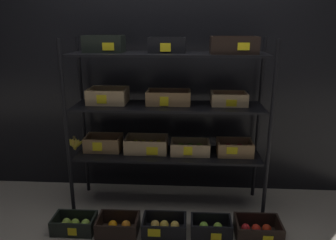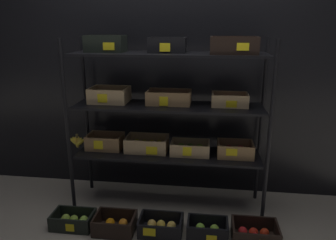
% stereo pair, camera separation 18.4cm
% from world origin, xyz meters
% --- Properties ---
extents(ground_plane, '(10.00, 10.00, 0.00)m').
position_xyz_m(ground_plane, '(0.00, 0.00, 0.00)').
color(ground_plane, gray).
extents(storefront_wall, '(4.05, 0.12, 2.41)m').
position_xyz_m(storefront_wall, '(0.00, 0.42, 1.20)').
color(storefront_wall, black).
rests_on(storefront_wall, ground_plane).
extents(display_rack, '(1.79, 0.47, 1.53)m').
position_xyz_m(display_rack, '(-0.02, 0.02, 0.94)').
color(display_rack, black).
rests_on(display_rack, ground_plane).
extents(crate_ground_apple_green, '(0.34, 0.22, 0.13)m').
position_xyz_m(crate_ground_apple_green, '(-0.74, -0.45, 0.05)').
color(crate_ground_apple_green, black).
rests_on(crate_ground_apple_green, ground_plane).
extents(crate_ground_orange, '(0.33, 0.24, 0.14)m').
position_xyz_m(crate_ground_orange, '(-0.37, -0.46, 0.05)').
color(crate_ground_orange, black).
rests_on(crate_ground_orange, ground_plane).
extents(crate_ground_apple_gold, '(0.35, 0.24, 0.13)m').
position_xyz_m(crate_ground_apple_gold, '(-0.00, -0.44, 0.05)').
color(crate_ground_apple_gold, black).
rests_on(crate_ground_apple_gold, ground_plane).
extents(crate_ground_right_apple_green, '(0.32, 0.21, 0.13)m').
position_xyz_m(crate_ground_right_apple_green, '(0.37, -0.43, 0.05)').
color(crate_ground_right_apple_green, black).
rests_on(crate_ground_right_apple_green, ground_plane).
extents(crate_ground_apple_red, '(0.35, 0.26, 0.14)m').
position_xyz_m(crate_ground_apple_red, '(0.74, -0.44, 0.05)').
color(crate_ground_apple_red, black).
rests_on(crate_ground_apple_red, ground_plane).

